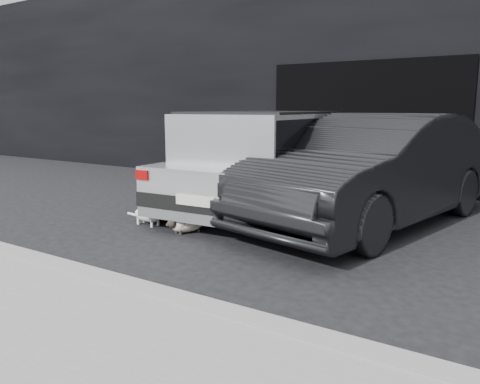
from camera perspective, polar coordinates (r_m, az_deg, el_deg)
The scene contains 8 objects.
ground at distance 6.97m, azimuth -3.94°, elevation -3.67°, with size 80.00×80.00×0.00m, color black.
building_facade at distance 11.85m, azimuth 18.22°, elevation 13.74°, with size 34.00×4.00×5.00m, color black.
garage_opening at distance 9.90m, azimuth 14.86°, elevation 7.74°, with size 4.00×0.10×2.60m, color black.
curb at distance 4.45m, azimuth -13.75°, elevation -11.29°, with size 18.00×0.25×0.12m, color gray.
silver_hatchback at distance 7.65m, azimuth 3.36°, elevation 4.29°, with size 2.37×4.49×1.62m.
second_car at distance 6.98m, azimuth 16.08°, elevation 2.64°, with size 1.69×4.84×1.60m, color black.
cat_siamese at distance 6.38m, azimuth -6.75°, elevation -4.01°, with size 0.39×0.68×0.24m.
cat_white at distance 6.85m, azimuth -10.99°, elevation -2.67°, with size 0.72×0.27×0.34m.
Camera 1 is at (4.04, -5.43, 1.67)m, focal length 35.00 mm.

